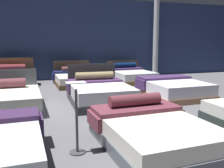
{
  "coord_description": "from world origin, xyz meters",
  "views": [
    {
      "loc": [
        -1.83,
        -6.3,
        1.65
      ],
      "look_at": [
        0.31,
        -0.02,
        0.54
      ],
      "focal_mm": 40.96,
      "sensor_mm": 36.0,
      "label": 1
    }
  ],
  "objects_px": {
    "bed_1": "(152,131)",
    "support_pillar": "(156,39)",
    "bed_4": "(99,93)",
    "price_sign": "(77,126)",
    "bed_3": "(6,100)",
    "bed_8": "(131,76)",
    "bed_7": "(76,79)",
    "bed_6": "(11,81)",
    "bed_5": "(173,89)"
  },
  "relations": [
    {
      "from": "bed_6",
      "to": "bed_7",
      "type": "bearing_deg",
      "value": 2.93
    },
    {
      "from": "bed_4",
      "to": "price_sign",
      "type": "xyz_separation_m",
      "value": [
        -1.2,
        -2.97,
        0.14
      ]
    },
    {
      "from": "bed_4",
      "to": "bed_7",
      "type": "bearing_deg",
      "value": 93.24
    },
    {
      "from": "bed_1",
      "to": "bed_4",
      "type": "height_order",
      "value": "bed_4"
    },
    {
      "from": "bed_1",
      "to": "price_sign",
      "type": "relative_size",
      "value": 2.01
    },
    {
      "from": "bed_1",
      "to": "bed_3",
      "type": "bearing_deg",
      "value": 126.01
    },
    {
      "from": "bed_1",
      "to": "bed_6",
      "type": "bearing_deg",
      "value": 109.56
    },
    {
      "from": "bed_1",
      "to": "bed_5",
      "type": "height_order",
      "value": "bed_1"
    },
    {
      "from": "bed_6",
      "to": "price_sign",
      "type": "xyz_separation_m",
      "value": [
        1.18,
        -6.02,
        0.14
      ]
    },
    {
      "from": "bed_5",
      "to": "bed_1",
      "type": "bearing_deg",
      "value": -127.25
    },
    {
      "from": "bed_4",
      "to": "support_pillar",
      "type": "bearing_deg",
      "value": 49.03
    },
    {
      "from": "bed_3",
      "to": "bed_5",
      "type": "relative_size",
      "value": 0.99
    },
    {
      "from": "bed_1",
      "to": "bed_8",
      "type": "distance_m",
      "value": 6.59
    },
    {
      "from": "bed_1",
      "to": "support_pillar",
      "type": "height_order",
      "value": "support_pillar"
    },
    {
      "from": "bed_5",
      "to": "bed_7",
      "type": "distance_m",
      "value": 3.88
    },
    {
      "from": "bed_1",
      "to": "bed_7",
      "type": "relative_size",
      "value": 1.09
    },
    {
      "from": "bed_4",
      "to": "bed_5",
      "type": "height_order",
      "value": "bed_4"
    },
    {
      "from": "bed_8",
      "to": "bed_6",
      "type": "bearing_deg",
      "value": 178.83
    },
    {
      "from": "bed_3",
      "to": "bed_6",
      "type": "relative_size",
      "value": 0.9
    },
    {
      "from": "price_sign",
      "to": "bed_6",
      "type": "bearing_deg",
      "value": 101.08
    },
    {
      "from": "bed_4",
      "to": "support_pillar",
      "type": "relative_size",
      "value": 0.62
    },
    {
      "from": "bed_5",
      "to": "bed_8",
      "type": "distance_m",
      "value": 3.14
    },
    {
      "from": "bed_5",
      "to": "bed_7",
      "type": "relative_size",
      "value": 1.0
    },
    {
      "from": "bed_1",
      "to": "bed_3",
      "type": "relative_size",
      "value": 1.1
    },
    {
      "from": "bed_1",
      "to": "bed_5",
      "type": "bearing_deg",
      "value": 51.24
    },
    {
      "from": "bed_5",
      "to": "bed_4",
      "type": "bearing_deg",
      "value": 179.28
    },
    {
      "from": "bed_1",
      "to": "price_sign",
      "type": "distance_m",
      "value": 1.21
    },
    {
      "from": "bed_1",
      "to": "bed_4",
      "type": "bearing_deg",
      "value": 88.27
    },
    {
      "from": "bed_3",
      "to": "bed_4",
      "type": "relative_size",
      "value": 0.91
    },
    {
      "from": "bed_8",
      "to": "price_sign",
      "type": "bearing_deg",
      "value": -121.57
    },
    {
      "from": "bed_1",
      "to": "bed_6",
      "type": "relative_size",
      "value": 0.99
    },
    {
      "from": "bed_1",
      "to": "support_pillar",
      "type": "bearing_deg",
      "value": 59.82
    },
    {
      "from": "bed_4",
      "to": "price_sign",
      "type": "relative_size",
      "value": 2.01
    },
    {
      "from": "price_sign",
      "to": "bed_5",
      "type": "bearing_deg",
      "value": 40.02
    },
    {
      "from": "bed_8",
      "to": "support_pillar",
      "type": "xyz_separation_m",
      "value": [
        1.69,
        1.08,
        1.5
      ]
    },
    {
      "from": "bed_1",
      "to": "support_pillar",
      "type": "relative_size",
      "value": 0.62
    },
    {
      "from": "bed_4",
      "to": "price_sign",
      "type": "distance_m",
      "value": 3.2
    },
    {
      "from": "bed_3",
      "to": "bed_4",
      "type": "bearing_deg",
      "value": 0.18
    },
    {
      "from": "support_pillar",
      "to": "bed_5",
      "type": "bearing_deg",
      "value": -111.32
    },
    {
      "from": "support_pillar",
      "to": "bed_3",
      "type": "bearing_deg",
      "value": -146.31
    },
    {
      "from": "bed_4",
      "to": "bed_8",
      "type": "relative_size",
      "value": 1.07
    },
    {
      "from": "bed_4",
      "to": "bed_5",
      "type": "bearing_deg",
      "value": 1.7
    },
    {
      "from": "bed_3",
      "to": "support_pillar",
      "type": "distance_m",
      "value": 7.74
    },
    {
      "from": "bed_1",
      "to": "bed_7",
      "type": "xyz_separation_m",
      "value": [
        -0.04,
        6.14,
        -0.01
      ]
    },
    {
      "from": "bed_3",
      "to": "bed_6",
      "type": "distance_m",
      "value": 3.07
    },
    {
      "from": "bed_4",
      "to": "bed_8",
      "type": "bearing_deg",
      "value": 56.38
    },
    {
      "from": "bed_3",
      "to": "price_sign",
      "type": "xyz_separation_m",
      "value": [
        1.16,
        -2.95,
        0.18
      ]
    },
    {
      "from": "bed_7",
      "to": "support_pillar",
      "type": "xyz_separation_m",
      "value": [
        4.0,
        1.13,
        1.53
      ]
    },
    {
      "from": "bed_4",
      "to": "price_sign",
      "type": "bearing_deg",
      "value": -109.69
    },
    {
      "from": "bed_4",
      "to": "bed_6",
      "type": "xyz_separation_m",
      "value": [
        -2.38,
        3.05,
        -0.0
      ]
    }
  ]
}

